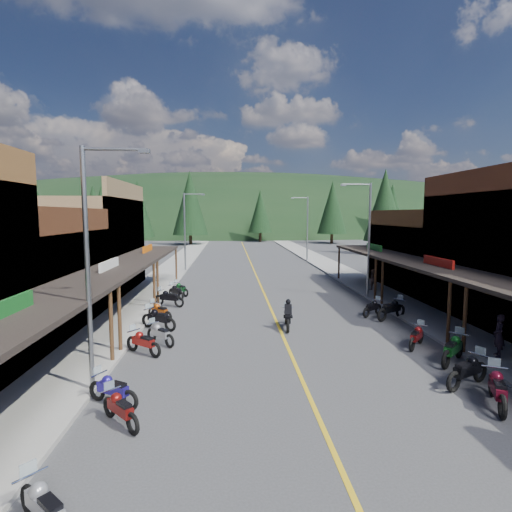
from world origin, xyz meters
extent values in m
plane|color=#38383A|center=(0.00, 0.00, 0.00)|extent=(220.00, 220.00, 0.00)
cube|color=gold|center=(0.00, 20.00, 0.01)|extent=(0.15, 90.00, 0.01)
cube|color=gray|center=(-8.70, 20.00, 0.07)|extent=(3.40, 94.00, 0.15)
cube|color=gray|center=(8.70, 20.00, 0.07)|extent=(3.40, 94.00, 0.15)
cube|color=black|center=(-8.70, -7.90, 3.00)|extent=(3.20, 10.20, 0.18)
cylinder|color=#472D19|center=(-7.20, -3.40, 1.50)|extent=(0.16, 0.16, 3.00)
cube|color=#14591E|center=(-8.70, -7.90, 3.20)|extent=(0.12, 3.00, 0.70)
cube|color=#3F2111|center=(-14.00, 1.70, 2.50)|extent=(8.00, 9.00, 5.00)
cube|color=#3F2111|center=(-10.15, 1.70, 3.10)|extent=(0.30, 9.00, 6.20)
cube|color=black|center=(-8.70, 1.70, 3.00)|extent=(3.20, 9.00, 0.18)
cylinder|color=#472D19|center=(-7.20, -2.20, 1.50)|extent=(0.16, 0.16, 3.00)
cylinder|color=#472D19|center=(-7.20, 5.60, 1.50)|extent=(0.16, 0.16, 3.00)
cube|color=silver|center=(-8.70, 1.70, 3.20)|extent=(0.12, 3.00, 0.70)
cube|color=brown|center=(-14.00, 11.30, 3.50)|extent=(8.00, 10.20, 7.00)
cube|color=brown|center=(-10.15, 11.30, 4.10)|extent=(0.30, 10.20, 8.20)
cube|color=black|center=(-8.70, 11.30, 3.00)|extent=(3.20, 10.20, 0.18)
cylinder|color=#472D19|center=(-7.20, 6.80, 1.50)|extent=(0.16, 0.16, 3.00)
cylinder|color=#472D19|center=(-7.20, 15.80, 1.50)|extent=(0.16, 0.16, 3.00)
cube|color=#CC590C|center=(-8.70, 11.30, 3.20)|extent=(0.12, 3.00, 0.70)
cylinder|color=#472D19|center=(7.20, -3.40, 1.50)|extent=(0.16, 0.16, 3.00)
cube|color=#562B19|center=(10.15, 1.70, 4.10)|extent=(0.30, 9.00, 8.20)
cube|color=black|center=(8.70, 1.70, 3.00)|extent=(3.20, 9.00, 0.18)
cylinder|color=#472D19|center=(7.20, -2.20, 1.50)|extent=(0.16, 0.16, 3.00)
cylinder|color=#472D19|center=(7.20, 5.60, 1.50)|extent=(0.16, 0.16, 3.00)
cube|color=#B2140F|center=(8.70, 1.70, 3.20)|extent=(0.12, 3.00, 0.70)
cube|color=#4C2D16|center=(14.00, 11.30, 2.50)|extent=(8.00, 10.20, 5.00)
cube|color=#4C2D16|center=(10.15, 11.30, 3.10)|extent=(0.30, 10.20, 6.20)
cube|color=black|center=(8.70, 11.30, 3.00)|extent=(3.20, 10.20, 0.18)
cylinder|color=#472D19|center=(7.20, 6.80, 1.50)|extent=(0.16, 0.16, 3.00)
cylinder|color=#472D19|center=(7.20, 15.80, 1.50)|extent=(0.16, 0.16, 3.00)
cube|color=#14591E|center=(8.70, 11.30, 3.20)|extent=(0.12, 3.00, 0.70)
cylinder|color=gray|center=(-7.10, -6.00, 4.00)|extent=(0.16, 0.16, 8.00)
cylinder|color=gray|center=(-6.10, -6.00, 7.90)|extent=(2.00, 0.10, 0.10)
cube|color=gray|center=(-5.20, -6.00, 7.85)|extent=(0.35, 0.18, 0.12)
cylinder|color=gray|center=(-7.10, 22.00, 4.00)|extent=(0.16, 0.16, 8.00)
cylinder|color=gray|center=(-6.10, 22.00, 7.90)|extent=(2.00, 0.10, 0.10)
cube|color=gray|center=(-5.20, 22.00, 7.85)|extent=(0.35, 0.18, 0.12)
cylinder|color=gray|center=(7.10, 8.00, 4.00)|extent=(0.16, 0.16, 8.00)
cylinder|color=gray|center=(6.10, 8.00, 7.90)|extent=(2.00, 0.10, 0.10)
cube|color=gray|center=(5.20, 8.00, 7.85)|extent=(0.35, 0.18, 0.12)
cylinder|color=gray|center=(7.10, 30.00, 4.00)|extent=(0.16, 0.16, 8.00)
cylinder|color=gray|center=(6.10, 30.00, 7.90)|extent=(2.00, 0.10, 0.10)
cube|color=gray|center=(5.20, 30.00, 7.85)|extent=(0.35, 0.18, 0.12)
ellipsoid|color=black|center=(0.00, 135.00, 0.00)|extent=(310.00, 140.00, 60.00)
cylinder|color=black|center=(-40.00, 62.00, 1.00)|extent=(0.60, 0.60, 2.00)
cone|color=black|center=(-40.00, 62.00, 6.50)|extent=(5.04, 5.04, 9.00)
cylinder|color=black|center=(-24.00, 70.00, 1.00)|extent=(0.60, 0.60, 2.00)
cone|color=black|center=(-24.00, 70.00, 7.25)|extent=(5.88, 5.88, 10.50)
cylinder|color=black|center=(-10.00, 58.00, 1.00)|extent=(0.60, 0.60, 2.00)
cone|color=black|center=(-10.00, 58.00, 8.00)|extent=(6.72, 6.72, 12.00)
cylinder|color=black|center=(4.00, 66.00, 1.00)|extent=(0.60, 0.60, 2.00)
cone|color=black|center=(4.00, 66.00, 6.50)|extent=(5.04, 5.04, 9.00)
cylinder|color=black|center=(18.00, 60.00, 1.00)|extent=(0.60, 0.60, 2.00)
cone|color=black|center=(18.00, 60.00, 7.25)|extent=(5.88, 5.88, 10.50)
cylinder|color=black|center=(34.00, 72.00, 1.00)|extent=(0.60, 0.60, 2.00)
cone|color=black|center=(34.00, 72.00, 8.00)|extent=(6.72, 6.72, 12.00)
cylinder|color=black|center=(46.00, 64.00, 1.00)|extent=(0.60, 0.60, 2.00)
cone|color=black|center=(46.00, 64.00, 6.50)|extent=(5.04, 5.04, 9.00)
cylinder|color=black|center=(-32.00, 76.00, 1.00)|extent=(0.60, 0.60, 2.00)
cone|color=black|center=(-32.00, 76.00, 7.25)|extent=(5.88, 5.88, 10.50)
cylinder|color=black|center=(-22.00, 40.00, 1.00)|extent=(0.60, 0.60, 2.00)
cone|color=black|center=(-22.00, 40.00, 6.00)|extent=(4.48, 4.48, 8.00)
cylinder|color=black|center=(24.00, 45.00, 1.00)|extent=(0.60, 0.60, 2.00)
cone|color=black|center=(24.00, 45.00, 6.40)|extent=(4.93, 4.93, 8.80)
cylinder|color=black|center=(-18.00, 50.00, 1.00)|extent=(0.60, 0.60, 2.00)
cone|color=black|center=(-18.00, 50.00, 6.80)|extent=(5.38, 5.38, 9.60)
cylinder|color=black|center=(20.00, 38.00, 1.00)|extent=(0.60, 0.60, 2.00)
cone|color=black|center=(20.00, 38.00, 7.20)|extent=(5.82, 5.82, 10.40)
imported|color=black|center=(8.29, -4.00, 1.01)|extent=(0.59, 0.73, 1.72)
imported|color=brown|center=(8.26, 10.35, 0.95)|extent=(0.80, 0.49, 1.60)
camera|label=1|loc=(-2.54, -18.99, 5.88)|focal=28.00mm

